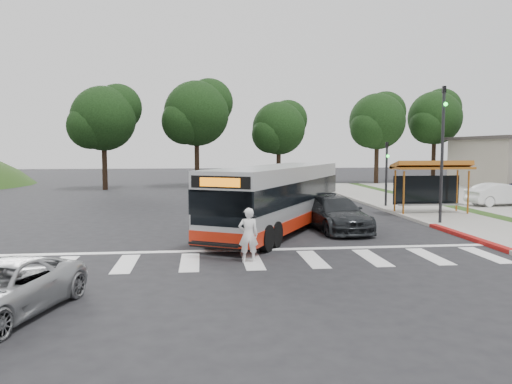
{
  "coord_description": "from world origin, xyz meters",
  "views": [
    {
      "loc": [
        -1.61,
        -20.76,
        3.63
      ],
      "look_at": [
        0.91,
        2.14,
        1.6
      ],
      "focal_mm": 35.0,
      "sensor_mm": 36.0,
      "label": 1
    }
  ],
  "objects": [
    {
      "name": "pedestrian",
      "position": [
        -0.14,
        -5.13,
        0.87
      ],
      "size": [
        0.65,
        0.43,
        1.75
      ],
      "primitive_type": "imported",
      "rotation": [
        0.0,
        0.0,
        3.16
      ],
      "color": "white",
      "rests_on": "ground"
    },
    {
      "name": "bus_shelter",
      "position": [
        10.8,
        5.1,
        2.35
      ],
      "size": [
        4.2,
        1.6,
        2.86
      ],
      "color": "#9A5519",
      "rests_on": "sidewalk_east"
    },
    {
      "name": "tree_north_b",
      "position": [
        6.07,
        28.06,
        5.66
      ],
      "size": [
        5.72,
        5.33,
        8.43
      ],
      "color": "black",
      "rests_on": "ground"
    },
    {
      "name": "sidewalk_east",
      "position": [
        11.0,
        8.0,
        0.06
      ],
      "size": [
        4.0,
        40.0,
        0.12
      ],
      "primitive_type": "cube",
      "color": "gray",
      "rests_on": "ground"
    },
    {
      "name": "parked_car_1",
      "position": [
        16.74,
        8.03,
        0.79
      ],
      "size": [
        4.29,
        1.9,
        1.37
      ],
      "primitive_type": "imported",
      "rotation": [
        0.0,
        0.0,
        1.68
      ],
      "color": "white",
      "rests_on": "parking_lot"
    },
    {
      "name": "curb_east_red",
      "position": [
        9.0,
        -2.0,
        0.08
      ],
      "size": [
        0.32,
        6.0,
        0.15
      ],
      "primitive_type": "cube",
      "color": "maroon",
      "rests_on": "ground"
    },
    {
      "name": "tree_ne_a",
      "position": [
        16.08,
        28.06,
        6.39
      ],
      "size": [
        6.16,
        5.74,
        9.3
      ],
      "color": "black",
      "rests_on": "parking_lot"
    },
    {
      "name": "crosswalk_ladder",
      "position": [
        0.0,
        -5.0,
        0.01
      ],
      "size": [
        18.0,
        2.6,
        0.01
      ],
      "primitive_type": "cube",
      "color": "silver",
      "rests_on": "ground"
    },
    {
      "name": "traffic_signal_ne_tall",
      "position": [
        9.6,
        1.49,
        3.88
      ],
      "size": [
        0.18,
        0.37,
        6.5
      ],
      "color": "black",
      "rests_on": "ground"
    },
    {
      "name": "ground",
      "position": [
        0.0,
        0.0,
        0.0
      ],
      "size": [
        140.0,
        140.0,
        0.0
      ],
      "primitive_type": "plane",
      "color": "black",
      "rests_on": "ground"
    },
    {
      "name": "curb_east",
      "position": [
        9.0,
        8.0,
        0.07
      ],
      "size": [
        0.3,
        40.0,
        0.15
      ],
      "primitive_type": "cube",
      "color": "#9E9991",
      "rests_on": "ground"
    },
    {
      "name": "dark_sedan",
      "position": [
        4.28,
        0.63,
        0.74
      ],
      "size": [
        2.55,
        5.29,
        1.49
      ],
      "primitive_type": "imported",
      "rotation": [
        0.0,
        0.0,
        0.09
      ],
      "color": "#222527",
      "rests_on": "ground"
    },
    {
      "name": "tree_north_c",
      "position": [
        -9.92,
        24.06,
        6.29
      ],
      "size": [
        6.16,
        5.74,
        9.3
      ],
      "color": "black",
      "rests_on": "ground"
    },
    {
      "name": "silver_suv_south",
      "position": [
        -5.92,
        -9.76,
        0.6
      ],
      "size": [
        3.12,
        4.7,
        1.2
      ],
      "primitive_type": "imported",
      "rotation": [
        0.0,
        0.0,
        -0.29
      ],
      "color": "#A4A6A9",
      "rests_on": "ground"
    },
    {
      "name": "tree_north_a",
      "position": [
        -1.92,
        26.07,
        6.92
      ],
      "size": [
        6.6,
        6.15,
        10.17
      ],
      "color": "black",
      "rests_on": "ground"
    },
    {
      "name": "traffic_signal_ne_short",
      "position": [
        9.6,
        8.49,
        2.48
      ],
      "size": [
        0.18,
        0.37,
        4.0
      ],
      "color": "black",
      "rests_on": "ground"
    },
    {
      "name": "transit_bus",
      "position": [
        1.69,
        0.57,
        1.43
      ],
      "size": [
        7.44,
        10.82,
        2.85
      ],
      "primitive_type": null,
      "rotation": [
        0.0,
        0.0,
        -0.51
      ],
      "color": "#AEB0B2",
      "rests_on": "ground"
    },
    {
      "name": "tree_ne_b",
      "position": [
        23.08,
        30.06,
        6.92
      ],
      "size": [
        6.16,
        5.74,
        10.02
      ],
      "color": "black",
      "rests_on": "ground"
    }
  ]
}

